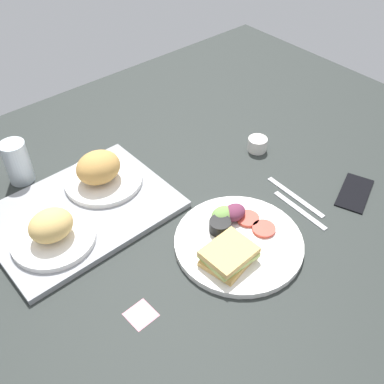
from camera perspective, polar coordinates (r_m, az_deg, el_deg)
ground_plane at (r=115.52cm, az=0.21°, el=-3.21°), size 190.00×150.00×3.00cm
serving_tray at (r=117.24cm, az=-13.81°, el=-2.35°), size 45.54×33.73×1.60cm
bread_plate_near at (r=108.89cm, az=-17.26°, el=-4.73°), size 19.71×19.71×8.43cm
bread_plate_far at (r=120.62cm, az=-11.50°, el=2.47°), size 20.73×20.73×9.45cm
plate_with_salad at (r=106.50cm, az=5.54°, el=-6.13°), size 30.34×30.34×5.40cm
drinking_glass at (r=128.74cm, az=-21.21°, el=3.53°), size 6.66×6.66×12.14cm
espresso_cup at (r=134.54cm, az=8.26°, el=5.99°), size 5.60×5.60×4.00cm
fork at (r=118.17cm, az=13.46°, el=-2.21°), size 2.15×17.05×0.50cm
knife at (r=121.59cm, az=12.91°, el=-0.55°), size 2.16×19.04×0.50cm
cell_phone at (r=127.08cm, az=19.88°, el=-0.02°), size 16.03×11.93×0.80cm
sticky_note at (r=96.63cm, az=-6.48°, el=-15.15°), size 5.85×5.85×0.12cm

